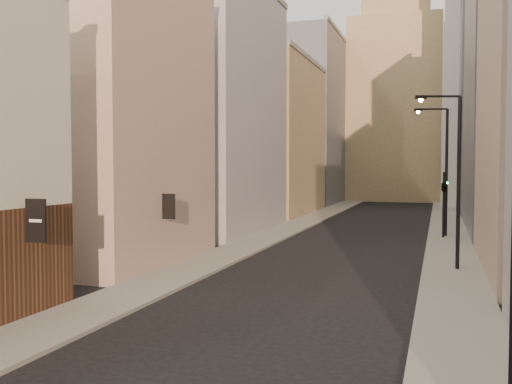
% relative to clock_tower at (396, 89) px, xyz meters
% --- Properties ---
extents(sidewalk_left, '(3.00, 140.00, 0.15)m').
position_rel_clock_tower_xyz_m(sidewalk_left, '(-5.50, -37.00, -17.56)').
color(sidewalk_left, gray).
rests_on(sidewalk_left, ground).
extents(sidewalk_right, '(3.00, 140.00, 0.15)m').
position_rel_clock_tower_xyz_m(sidewalk_right, '(7.50, -37.00, -17.56)').
color(sidewalk_right, gray).
rests_on(sidewalk_right, ground).
extents(left_bldg_beige, '(8.00, 12.00, 16.00)m').
position_rel_clock_tower_xyz_m(left_bldg_beige, '(-11.00, -66.00, -9.63)').
color(left_bldg_beige, tan).
rests_on(left_bldg_beige, ground).
extents(left_bldg_grey, '(8.00, 16.00, 20.00)m').
position_rel_clock_tower_xyz_m(left_bldg_grey, '(-11.00, -50.00, -7.63)').
color(left_bldg_grey, gray).
rests_on(left_bldg_grey, ground).
extents(left_bldg_tan, '(8.00, 18.00, 17.00)m').
position_rel_clock_tower_xyz_m(left_bldg_tan, '(-11.00, -32.00, -9.13)').
color(left_bldg_tan, '#917C53').
rests_on(left_bldg_tan, ground).
extents(left_bldg_wingrid, '(8.00, 20.00, 24.00)m').
position_rel_clock_tower_xyz_m(left_bldg_wingrid, '(-11.00, -12.00, -5.63)').
color(left_bldg_wingrid, gray).
rests_on(left_bldg_wingrid, ground).
extents(clock_tower, '(14.00, 14.00, 44.90)m').
position_rel_clock_tower_xyz_m(clock_tower, '(0.00, 0.00, 0.00)').
color(clock_tower, '#917C53').
rests_on(clock_tower, ground).
extents(white_tower, '(8.00, 8.00, 41.50)m').
position_rel_clock_tower_xyz_m(white_tower, '(11.00, -14.00, 0.97)').
color(white_tower, silver).
rests_on(white_tower, ground).
extents(streetlamp_near, '(2.51, 0.38, 9.57)m').
position_rel_clock_tower_xyz_m(streetlamp_near, '(7.83, -83.50, -12.16)').
color(streetlamp_near, black).
rests_on(streetlamp_near, ground).
extents(streetlamp_mid, '(2.30, 0.91, 9.06)m').
position_rel_clock_tower_xyz_m(streetlamp_mid, '(7.50, -63.19, -12.46)').
color(streetlamp_mid, black).
rests_on(streetlamp_mid, ground).
extents(streetlamp_far, '(2.53, 0.81, 9.80)m').
position_rel_clock_tower_xyz_m(streetlamp_far, '(7.04, -48.70, -12.04)').
color(streetlamp_far, black).
rests_on(streetlamp_far, ground).
extents(traffic_light_right, '(0.71, 0.71, 5.00)m').
position_rel_clock_tower_xyz_m(traffic_light_right, '(7.11, -49.79, -13.78)').
color(traffic_light_right, black).
rests_on(traffic_light_right, ground).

